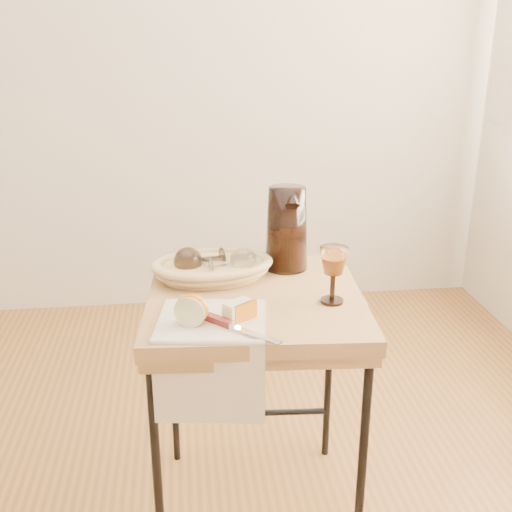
{
  "coord_description": "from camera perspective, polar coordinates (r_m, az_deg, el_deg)",
  "views": [
    {
      "loc": [
        0.18,
        -1.41,
        1.45
      ],
      "look_at": [
        0.36,
        0.13,
        0.87
      ],
      "focal_mm": 43.4,
      "sensor_mm": 36.0,
      "label": 1
    }
  ],
  "objects": [
    {
      "name": "apple_half",
      "position": [
        1.54,
        -5.91,
        -4.85
      ],
      "size": [
        0.1,
        0.07,
        0.08
      ],
      "primitive_type": "ellipsoid",
      "rotation": [
        0.0,
        0.0,
        -0.35
      ],
      "color": "red",
      "rests_on": "tea_towel"
    },
    {
      "name": "tea_towel",
      "position": [
        1.57,
        -4.08,
        -5.89
      ],
      "size": [
        0.3,
        0.28,
        0.01
      ],
      "primitive_type": "cube",
      "rotation": [
        0.0,
        0.0,
        -0.14
      ],
      "color": "beige",
      "rests_on": "side_table"
    },
    {
      "name": "pitcher",
      "position": [
        1.87,
        2.84,
        2.56
      ],
      "size": [
        0.21,
        0.27,
        0.29
      ],
      "primitive_type": null,
      "rotation": [
        0.0,
        0.0,
        -0.15
      ],
      "color": "black",
      "rests_on": "side_table"
    },
    {
      "name": "wall_back",
      "position": [
        3.21,
        -10.6,
        18.24
      ],
      "size": [
        3.6,
        0.0,
        2.7
      ],
      "primitive_type": "cube",
      "color": "beige",
      "rests_on": "ground"
    },
    {
      "name": "bread_basket",
      "position": [
        1.82,
        -4.01,
        -1.25
      ],
      "size": [
        0.34,
        0.25,
        0.05
      ],
      "primitive_type": null,
      "rotation": [
        0.0,
        0.0,
        0.1
      ],
      "color": "tan",
      "rests_on": "side_table"
    },
    {
      "name": "side_table",
      "position": [
        1.9,
        -0.08,
        -13.95
      ],
      "size": [
        0.63,
        0.63,
        0.75
      ],
      "primitive_type": null,
      "rotation": [
        0.0,
        0.0,
        -0.07
      ],
      "color": "brown",
      "rests_on": "floor"
    },
    {
      "name": "wine_goblet",
      "position": [
        1.65,
        7.12,
        -1.74
      ],
      "size": [
        0.1,
        0.1,
        0.16
      ],
      "primitive_type": null,
      "rotation": [
        0.0,
        0.0,
        0.4
      ],
      "color": "white",
      "rests_on": "side_table"
    },
    {
      "name": "table_knife",
      "position": [
        1.51,
        -1.72,
        -6.54
      ],
      "size": [
        0.18,
        0.18,
        0.02
      ],
      "primitive_type": null,
      "rotation": [
        0.0,
        0.0,
        -0.78
      ],
      "color": "silver",
      "rests_on": "tea_towel"
    },
    {
      "name": "goblet_lying_a",
      "position": [
        1.83,
        -4.93,
        -0.31
      ],
      "size": [
        0.15,
        0.12,
        0.08
      ],
      "primitive_type": null,
      "rotation": [
        0.0,
        0.0,
        3.39
      ],
      "color": "#473829",
      "rests_on": "bread_basket"
    },
    {
      "name": "goblet_lying_b",
      "position": [
        1.8,
        -2.52,
        -0.64
      ],
      "size": [
        0.15,
        0.11,
        0.08
      ],
      "primitive_type": null,
      "rotation": [
        0.0,
        0.0,
        0.28
      ],
      "color": "white",
      "rests_on": "bread_basket"
    },
    {
      "name": "apple_wedge",
      "position": [
        1.55,
        -1.67,
        -5.05
      ],
      "size": [
        0.08,
        0.07,
        0.05
      ],
      "primitive_type": "cube",
      "rotation": [
        0.0,
        0.0,
        0.62
      ],
      "color": "beige",
      "rests_on": "tea_towel"
    }
  ]
}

